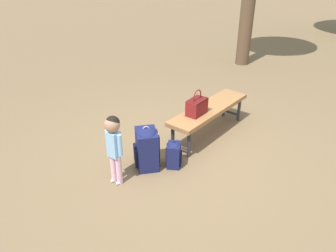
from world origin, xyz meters
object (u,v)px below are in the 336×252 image
Objects in this scene: handbag at (197,106)px; child_standing at (114,140)px; backpack_large at (147,147)px; park_bench at (209,111)px; backpack_small at (174,154)px.

child_standing is at bearing -1.80° from handbag.
handbag is at bearing 177.83° from backpack_large.
backpack_small is (0.98, 0.22, -0.21)m from park_bench.
handbag is 0.96m from backpack_large.
handbag is (0.31, 0.01, 0.18)m from park_bench.
backpack_small is at bearing 161.24° from child_standing.
backpack_small is (0.67, 0.20, -0.39)m from handbag.
child_standing reaches higher than backpack_large.
handbag reaches higher than backpack_small.
child_standing reaches higher than park_bench.
park_bench is 4.41× the size of backpack_small.
backpack_large reaches higher than backpack_small.
child_standing is 0.56m from backpack_large.
handbag reaches higher than park_bench.
backpack_large is at bearing -0.95° from park_bench.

